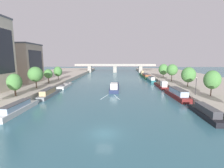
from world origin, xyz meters
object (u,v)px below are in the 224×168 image
tree_right_by_lamp (212,80)px  moored_boat_left_gap_after (18,108)px  moored_boat_right_end (161,85)px  moored_boat_left_end (49,93)px  barge_midriver (114,87)px  tree_left_by_lamp (48,74)px  tree_left_end_of_row (58,71)px  tree_right_distant (172,70)px  moored_boat_right_near (142,74)px  tree_left_midway (35,74)px  moored_boat_right_downstream (206,112)px  tree_right_midway (188,75)px  tree_right_far (163,69)px  moored_boat_right_far (146,76)px  bridge_far (115,67)px  lamppost_right_bank (196,85)px  moored_boat_left_near (65,86)px  moored_boat_right_midway (177,94)px  tree_left_past_mid (14,82)px

tree_right_by_lamp → moored_boat_left_gap_after: bearing=-168.4°
moored_boat_right_end → moored_boat_left_end: bearing=-156.8°
barge_midriver → tree_left_by_lamp: size_ratio=3.47×
tree_left_end_of_row → tree_right_distant: 50.22m
tree_right_distant → moored_boat_right_near: bearing=99.4°
tree_left_midway → tree_left_by_lamp: bearing=92.5°
tree_left_by_lamp → tree_left_end_of_row: tree_left_end_of_row is taller
moored_boat_left_gap_after → moored_boat_right_downstream: size_ratio=1.13×
tree_right_midway → tree_right_far: bearing=91.1°
moored_boat_right_far → tree_right_far: (6.74, -11.57, 4.75)m
moored_boat_right_far → tree_left_end_of_row: tree_left_end_of_row is taller
moored_boat_right_far → tree_left_end_of_row: size_ratio=2.80×
moored_boat_left_gap_after → tree_right_distant: 57.58m
barge_midriver → tree_left_end_of_row: tree_left_end_of_row is taller
moored_boat_left_end → bridge_far: bearing=77.6°
tree_left_end_of_row → tree_left_by_lamp: bearing=-90.9°
moored_boat_right_near → lamppost_right_bank: bearing=-86.2°
moored_boat_right_far → lamppost_right_bank: size_ratio=3.57×
moored_boat_left_gap_after → tree_right_far: size_ratio=1.93×
moored_boat_left_near → tree_right_by_lamp: 49.90m
moored_boat_right_midway → tree_left_midway: tree_left_midway is taller
tree_left_end_of_row → moored_boat_right_midway: bearing=-30.1°
moored_boat_left_end → tree_right_far: (44.21, 35.98, 4.80)m
bridge_far → moored_boat_right_downstream: bearing=-79.3°
moored_boat_right_far → tree_left_past_mid: bearing=-128.7°
moored_boat_right_far → tree_right_midway: (7.27, -39.15, 4.79)m
moored_boat_left_end → lamppost_right_bank: size_ratio=2.65×
moored_boat_right_far → tree_right_far: bearing=-59.8°
moored_boat_right_midway → tree_right_midway: 12.32m
barge_midriver → moored_boat_right_end: barge_midriver is taller
bridge_far → moored_boat_left_near: bearing=-105.3°
tree_left_midway → moored_boat_left_end: bearing=-37.2°
moored_boat_right_midway → tree_right_distant: tree_right_distant is taller
moored_boat_right_downstream → tree_right_by_lamp: size_ratio=1.77×
tree_right_distant → lamppost_right_bank: bearing=-95.1°
barge_midriver → moored_boat_right_end: bearing=11.7°
moored_boat_left_gap_after → lamppost_right_bank: bearing=14.5°
barge_midriver → moored_boat_left_near: bearing=170.1°
moored_boat_left_gap_after → moored_boat_right_near: size_ratio=1.29×
tree_left_by_lamp → lamppost_right_bank: 51.52m
tree_right_far → moored_boat_right_downstream: bearing=-97.1°
tree_left_midway → tree_left_by_lamp: size_ratio=1.27×
moored_boat_right_midway → tree_right_far: size_ratio=2.05×
tree_right_midway → lamppost_right_bank: 12.50m
moored_boat_right_midway → moored_boat_left_end: bearing=179.0°
moored_boat_right_midway → moored_boat_right_end: (0.02, 16.89, -0.30)m
tree_left_midway → lamppost_right_bank: (47.55, -8.12, -1.94)m
moored_boat_right_downstream → moored_boat_right_far: 63.35m
moored_boat_right_downstream → moored_boat_left_gap_after: bearing=177.9°
barge_midriver → moored_boat_right_midway: (18.31, -13.09, 0.28)m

